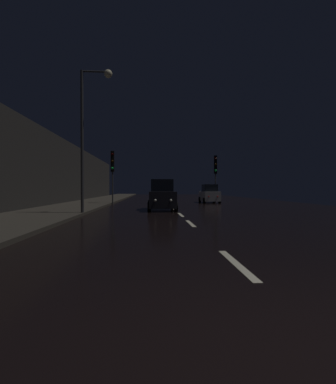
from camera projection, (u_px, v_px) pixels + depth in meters
name	position (u px, v px, depth m)	size (l,w,h in m)	color
ground	(168.00, 204.00, 26.85)	(27.27, 84.00, 0.02)	black
sidewalk_left	(89.00, 203.00, 26.40)	(4.40, 84.00, 0.15)	#38332B
building_facade_left	(47.00, 169.00, 22.71)	(0.80, 63.00, 6.03)	#2D2B28
lane_centerline	(186.00, 219.00, 13.20)	(0.16, 17.21, 0.01)	beige
traffic_light_far_right	(215.00, 168.00, 29.46)	(0.36, 0.48, 4.90)	#38383A
traffic_light_far_left	(113.00, 166.00, 25.63)	(0.31, 0.46, 4.87)	#38383A
streetlamp_overhead	(90.00, 120.00, 15.13)	(1.70, 0.44, 7.87)	#2D2D30
car_approaching_headlights	(162.00, 196.00, 18.98)	(1.89, 4.08, 2.06)	black
car_parked_right_far	(209.00, 194.00, 28.73)	(1.71, 3.70, 1.87)	silver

